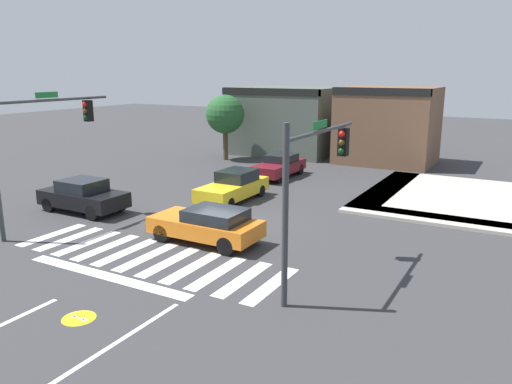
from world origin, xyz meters
name	(u,v)px	position (x,y,z in m)	size (l,w,h in m)	color
ground_plane	(216,224)	(0.00, 0.00, 0.00)	(120.00, 120.00, 0.00)	#353538
crosswalk_near	(147,257)	(0.00, -4.50, 0.00)	(10.62, 3.15, 0.01)	silver
bike_detector_marking	(79,318)	(1.50, -8.96, 0.00)	(0.92, 0.92, 0.01)	yellow
curb_corner_northeast	(455,199)	(8.49, 9.42, 0.07)	(10.00, 10.60, 0.15)	#B2AA9E
storefront_row	(325,122)	(-2.51, 18.95, 2.68)	(15.68, 6.42, 5.42)	#4C564C
traffic_signal_southwest	(41,133)	(-6.08, -3.79, 4.03)	(0.32, 5.99, 5.69)	#383A3D
traffic_signal_southeast	(315,170)	(6.03, -3.51, 3.61)	(0.32, 5.25, 5.23)	#383A3D
car_orange	(208,224)	(1.03, -2.12, 0.74)	(4.39, 1.93, 1.39)	orange
car_maroon	(279,166)	(-2.08, 10.24, 0.73)	(1.78, 4.47, 1.43)	maroon
car_yellow	(234,186)	(-1.51, 3.88, 0.75)	(1.80, 4.57, 1.54)	gold
car_black	(83,196)	(-6.63, -1.39, 0.78)	(4.28, 1.92, 1.56)	black
roadside_tree	(225,115)	(-8.50, 14.00, 3.37)	(2.86, 2.86, 4.83)	#4C3823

